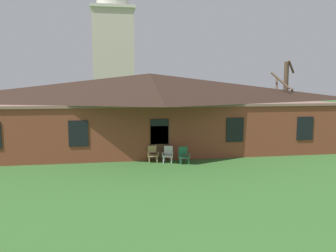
% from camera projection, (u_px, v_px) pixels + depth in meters
% --- Properties ---
extents(brick_building, '(24.47, 10.40, 5.36)m').
position_uv_depth(brick_building, '(150.00, 109.00, 25.23)').
color(brick_building, brown).
rests_on(brick_building, ground).
extents(dome_tower, '(5.18, 5.18, 19.41)m').
position_uv_depth(dome_tower, '(113.00, 49.00, 41.97)').
color(dome_tower, beige).
rests_on(dome_tower, ground).
extents(lawn_chair_by_porch, '(0.64, 0.67, 0.96)m').
position_uv_depth(lawn_chair_by_porch, '(152.00, 153.00, 20.27)').
color(lawn_chair_by_porch, tan).
rests_on(lawn_chair_by_porch, ground).
extents(lawn_chair_near_door, '(0.75, 0.80, 0.96)m').
position_uv_depth(lawn_chair_near_door, '(168.00, 154.00, 20.17)').
color(lawn_chair_near_door, silver).
rests_on(lawn_chair_near_door, ground).
extents(lawn_chair_left_end, '(0.64, 0.67, 0.96)m').
position_uv_depth(lawn_chair_left_end, '(184.00, 155.00, 19.88)').
color(lawn_chair_left_end, '#28704C').
rests_on(lawn_chair_left_end, ground).
extents(bare_tree_beside_building, '(1.81, 2.18, 6.40)m').
position_uv_depth(bare_tree_beside_building, '(285.00, 99.00, 26.79)').
color(bare_tree_beside_building, brown).
rests_on(bare_tree_beside_building, ground).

